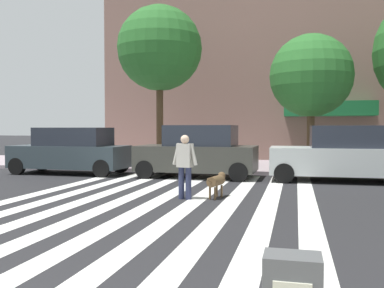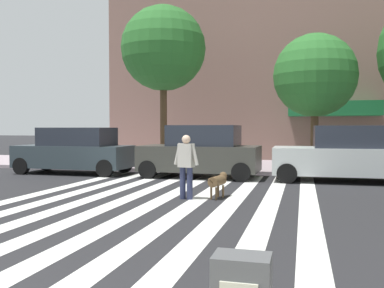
% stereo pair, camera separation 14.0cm
% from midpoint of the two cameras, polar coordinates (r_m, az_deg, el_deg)
% --- Properties ---
extents(ground_plane, '(160.00, 160.00, 0.00)m').
position_cam_midpoint_polar(ground_plane, '(9.69, -2.45, -8.65)').
color(ground_plane, '#232326').
extents(sidewalk_far, '(80.00, 6.00, 0.15)m').
position_cam_midpoint_polar(sidewalk_far, '(19.61, 5.92, -2.95)').
color(sidewalk_far, '#9F8F97').
rests_on(sidewalk_far, ground_plane).
extents(crosswalk_stripes, '(7.65, 13.82, 0.01)m').
position_cam_midpoint_polar(crosswalk_stripes, '(9.92, -6.50, -8.39)').
color(crosswalk_stripes, silver).
rests_on(crosswalk_stripes, ground_plane).
extents(parked_car_near_curb, '(4.60, 1.93, 1.83)m').
position_cam_midpoint_polar(parked_car_near_curb, '(17.50, -16.18, -0.92)').
color(parked_car_near_curb, '#2F3B41').
rests_on(parked_car_near_curb, ground_plane).
extents(parked_car_behind_first, '(4.36, 2.09, 1.92)m').
position_cam_midpoint_polar(parked_car_behind_first, '(15.57, 0.54, -1.10)').
color(parked_car_behind_first, '#363631').
rests_on(parked_car_behind_first, ground_plane).
extents(parked_car_third_in_line, '(4.82, 2.08, 1.90)m').
position_cam_midpoint_polar(parked_car_third_in_line, '(15.24, 19.47, -1.39)').
color(parked_car_third_in_line, '#B2B9B7').
rests_on(parked_car_third_in_line, ground_plane).
extents(street_tree_nearest, '(3.78, 3.78, 7.11)m').
position_cam_midpoint_polar(street_tree_nearest, '(19.42, -4.58, 12.63)').
color(street_tree_nearest, '#4C3823').
rests_on(street_tree_nearest, sidewalk_far).
extents(street_tree_middle, '(3.27, 3.27, 5.38)m').
position_cam_midpoint_polar(street_tree_middle, '(17.64, 15.49, 8.80)').
color(street_tree_middle, '#4C3823').
rests_on(street_tree_middle, sidewalk_far).
extents(pedestrian_dog_walker, '(0.71, 0.31, 1.64)m').
position_cam_midpoint_polar(pedestrian_dog_walker, '(10.81, -1.33, -2.57)').
color(pedestrian_dog_walker, '#282D4C').
rests_on(pedestrian_dog_walker, ground_plane).
extents(dog_on_leash, '(0.39, 1.05, 0.65)m').
position_cam_midpoint_polar(dog_on_leash, '(11.06, 2.97, -4.98)').
color(dog_on_leash, brown).
rests_on(dog_on_leash, ground_plane).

